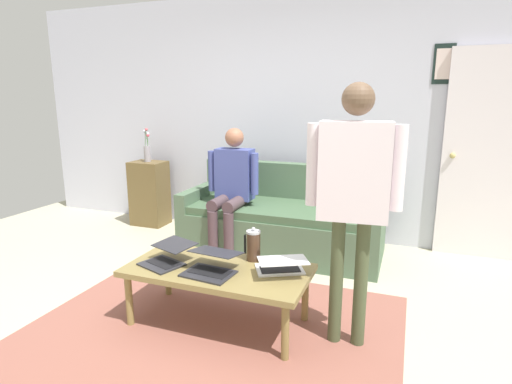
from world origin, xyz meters
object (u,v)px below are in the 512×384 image
object	(u,v)px
laptop_center	(281,266)
french_press	(253,245)
person_seated	(232,183)
person_standing	(354,184)
couch	(283,222)
laptop_left	(211,266)
laptop_right	(166,257)
flower_vase	(147,150)
coffee_table	(218,273)
side_shelf	(150,193)
interior_door	(488,156)

from	to	relation	value
laptop_center	french_press	world-z (taller)	french_press
french_press	person_seated	distance (m)	1.31
person_standing	person_seated	xyz separation A→B (m)	(1.37, -1.25, -0.34)
couch	person_standing	xyz separation A→B (m)	(-0.89, 1.48, 0.76)
laptop_left	laptop_center	world-z (taller)	laptop_left
laptop_center	french_press	bearing A→B (deg)	-29.27
laptop_right	flower_vase	distance (m)	2.46
couch	coffee_table	world-z (taller)	couch
laptop_right	side_shelf	xyz separation A→B (m)	(1.47, -1.91, -0.07)
laptop_right	french_press	xyz separation A→B (m)	(-0.56, -0.28, 0.07)
interior_door	person_standing	world-z (taller)	interior_door
couch	side_shelf	xyz separation A→B (m)	(1.85, -0.30, 0.10)
flower_vase	couch	bearing A→B (deg)	170.85
coffee_table	french_press	xyz separation A→B (m)	(-0.19, -0.22, 0.15)
coffee_table	person_standing	xyz separation A→B (m)	(-0.89, -0.08, 0.69)
interior_door	laptop_right	distance (m)	3.18
interior_door	flower_vase	size ratio (longest dim) A/B	4.93
coffee_table	laptop_right	distance (m)	0.39
side_shelf	person_seated	distance (m)	1.50
laptop_left	laptop_right	bearing A→B (deg)	-4.66
laptop_center	person_standing	distance (m)	0.75
french_press	person_standing	size ratio (longest dim) A/B	0.15
person_standing	person_seated	world-z (taller)	person_standing
person_seated	laptop_center	bearing A→B (deg)	126.13
coffee_table	person_standing	size ratio (longest dim) A/B	0.77
couch	french_press	xyz separation A→B (m)	(-0.18, 1.34, 0.23)
coffee_table	flower_vase	xyz separation A→B (m)	(1.84, -1.86, 0.57)
laptop_left	person_seated	xyz separation A→B (m)	(0.48, -1.42, 0.26)
couch	coffee_table	distance (m)	1.56
interior_door	coffee_table	xyz separation A→B (m)	(1.90, 2.09, -0.65)
laptop_center	french_press	xyz separation A→B (m)	(0.25, -0.14, 0.07)
french_press	person_standing	xyz separation A→B (m)	(-0.71, 0.14, 0.53)
couch	laptop_center	distance (m)	1.55
coffee_table	laptop_left	distance (m)	0.13
couch	laptop_left	world-z (taller)	couch
couch	laptop_left	bearing A→B (deg)	89.77
couch	side_shelf	bearing A→B (deg)	-9.10
laptop_left	flower_vase	xyz separation A→B (m)	(1.84, -1.95, 0.48)
laptop_right	side_shelf	bearing A→B (deg)	-52.45
laptop_right	person_seated	world-z (taller)	person_seated
couch	laptop_right	xyz separation A→B (m)	(0.38, 1.62, 0.16)
laptop_center	laptop_right	distance (m)	0.82
interior_door	person_seated	world-z (taller)	interior_door
coffee_table	couch	bearing A→B (deg)	-90.20
laptop_left	person_seated	world-z (taller)	person_seated
french_press	interior_door	bearing A→B (deg)	-132.42
flower_vase	person_seated	world-z (taller)	person_seated
flower_vase	person_seated	bearing A→B (deg)	159.01
laptop_left	flower_vase	size ratio (longest dim) A/B	0.88
interior_door	laptop_right	bearing A→B (deg)	43.48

